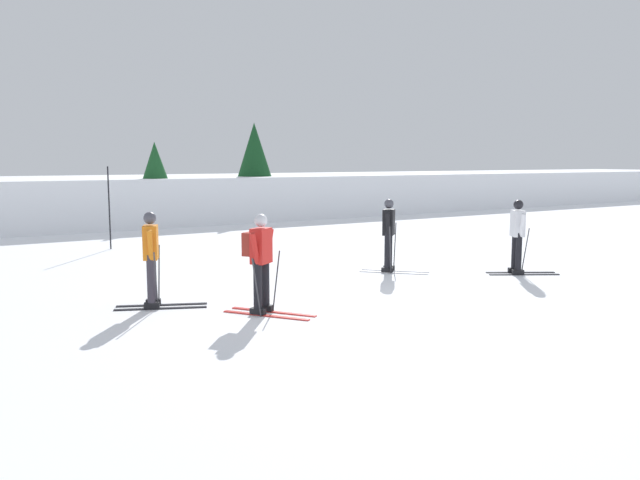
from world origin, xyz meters
TOP-DOWN VIEW (x-y plane):
  - ground_plane at (0.00, 0.00)m, footprint 120.00×120.00m
  - far_snow_ridge at (0.00, 19.46)m, footprint 80.00×8.29m
  - skier_white at (4.48, 1.36)m, footprint 1.56×1.15m
  - skier_red at (-2.25, 1.11)m, footprint 1.21×1.53m
  - skier_orange at (-3.67, 2.52)m, footprint 1.62×0.97m
  - skier_black at (2.17, 3.17)m, footprint 1.35×1.43m
  - trail_marker_pole at (-2.32, 10.62)m, footprint 0.04×0.04m
  - conifer_far_left at (0.97, 16.41)m, footprint 1.68×1.68m
  - conifer_far_right at (5.85, 17.43)m, footprint 2.18×2.18m

SIDE VIEW (x-z plane):
  - ground_plane at x=0.00m, z-range 0.00..0.00m
  - skier_orange at x=-3.67m, z-range 0.06..1.77m
  - skier_white at x=4.48m, z-range 0.06..1.77m
  - skier_black at x=2.17m, z-range 0.06..1.77m
  - far_snow_ridge at x=0.00m, z-range 0.00..1.89m
  - skier_red at x=-2.25m, z-range 0.10..1.81m
  - trail_marker_pole at x=-2.32m, z-range 0.00..2.43m
  - conifer_far_left at x=0.97m, z-range 0.40..3.73m
  - conifer_far_right at x=5.85m, z-range 0.41..4.68m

